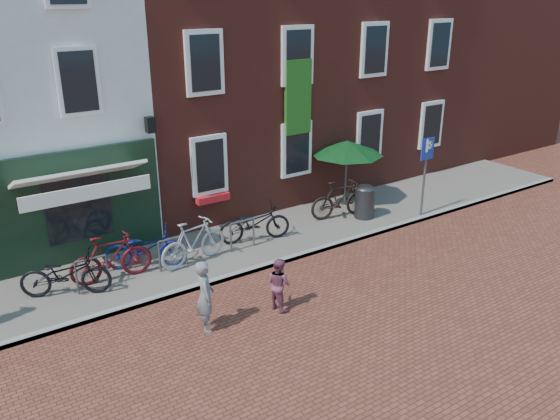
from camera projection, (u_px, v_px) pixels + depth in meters
ground at (250, 274)px, 14.18m from camera, size 80.00×80.00×0.00m
sidewalk at (253, 242)px, 15.84m from camera, size 24.00×3.00×0.10m
building_brick_mid at (189, 41)px, 18.80m from camera, size 6.00×8.00×10.00m
building_brick_right at (331, 33)px, 21.92m from camera, size 6.00×8.00×10.00m
filler_right at (445, 38)px, 25.48m from camera, size 7.00×8.00×9.00m
litter_bin at (365, 200)px, 17.23m from camera, size 0.60×0.60×1.10m
parking_sign at (426, 163)px, 17.00m from camera, size 0.50×0.08×2.43m
parasol at (347, 145)px, 17.93m from camera, size 2.31×2.31×2.17m
woman at (205, 296)px, 11.64m from camera, size 0.54×0.66×1.57m
boy at (279, 284)px, 12.48m from camera, size 0.55×0.66×1.21m
bicycle_0 at (65, 274)px, 12.86m from camera, size 2.11×1.48×1.05m
bicycle_1 at (111, 258)px, 13.51m from camera, size 1.99×0.73×1.17m
bicycle_2 at (145, 248)px, 14.15m from camera, size 2.12×1.45×1.05m
bicycle_3 at (193, 242)px, 14.35m from camera, size 2.01×0.87×1.17m
bicycle_4 at (255, 223)px, 15.64m from camera, size 2.12×1.19×1.05m
bicycle_5 at (340, 199)px, 17.22m from camera, size 2.02×0.93×1.17m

